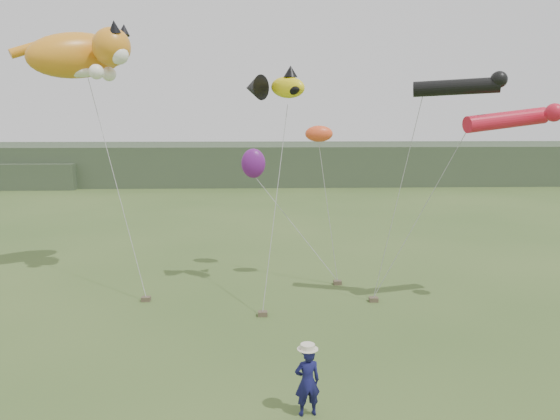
{
  "coord_description": "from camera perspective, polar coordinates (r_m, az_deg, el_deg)",
  "views": [
    {
      "loc": [
        0.26,
        -14.17,
        7.11
      ],
      "look_at": [
        0.89,
        3.0,
        4.11
      ],
      "focal_mm": 35.0,
      "sensor_mm": 36.0,
      "label": 1
    }
  ],
  "objects": [
    {
      "name": "ground",
      "position": [
        15.86,
        -2.94,
        -16.74
      ],
      "size": [
        120.0,
        120.0,
        0.0
      ],
      "primitive_type": "plane",
      "color": "#385123",
      "rests_on": "ground"
    },
    {
      "name": "cat_kite",
      "position": [
        24.95,
        -19.83,
        15.06
      ],
      "size": [
        5.5,
        4.06,
        2.42
      ],
      "color": "orange",
      "rests_on": "ground"
    },
    {
      "name": "headland",
      "position": [
        59.19,
        -5.38,
        4.84
      ],
      "size": [
        90.0,
        13.0,
        4.0
      ],
      "color": "#2D3D28",
      "rests_on": "ground"
    },
    {
      "name": "festival_attendant",
      "position": [
        13.61,
        2.87,
        -17.47
      ],
      "size": [
        0.69,
        0.51,
        1.71
      ],
      "primitive_type": "imported",
      "rotation": [
        0.0,
        0.0,
        3.32
      ],
      "color": "#131347",
      "rests_on": "ground"
    },
    {
      "name": "fish_kite",
      "position": [
        21.4,
        -0.5,
        12.77
      ],
      "size": [
        2.72,
        1.79,
        1.3
      ],
      "color": "yellow",
      "rests_on": "ground"
    },
    {
      "name": "misc_kites",
      "position": [
        23.92,
        -0.73,
        5.82
      ],
      "size": [
        3.83,
        2.89,
        2.39
      ],
      "color": "#F24F25",
      "rests_on": "ground"
    },
    {
      "name": "sandbag_anchors",
      "position": [
        20.84,
        -6.2,
        -9.85
      ],
      "size": [
        15.42,
        5.79,
        0.17
      ],
      "color": "brown",
      "rests_on": "ground"
    },
    {
      "name": "tube_kites",
      "position": [
        20.62,
        21.37,
        10.23
      ],
      "size": [
        5.04,
        1.5,
        2.09
      ],
      "color": "black",
      "rests_on": "ground"
    }
  ]
}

